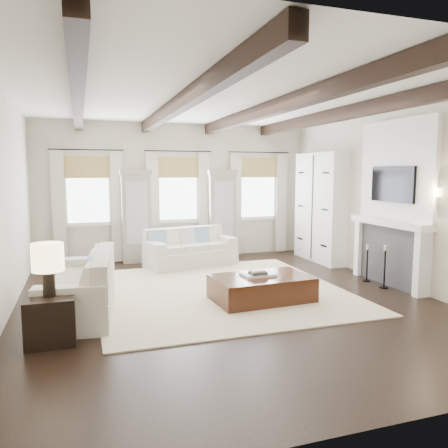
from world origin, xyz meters
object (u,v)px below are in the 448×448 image
object	(u,v)px
sofa_left	(84,289)
side_table_front	(51,319)
side_table_back	(133,250)
sofa_back	(189,251)
ottoman	(261,288)

from	to	relation	value
sofa_left	side_table_front	world-z (taller)	sofa_left
side_table_back	side_table_front	bearing A→B (deg)	-108.46
sofa_left	side_table_back	world-z (taller)	sofa_left
sofa_back	sofa_left	world-z (taller)	sofa_left
sofa_back	ottoman	xyz separation A→B (m)	(0.47, -2.94, -0.13)
sofa_back	sofa_left	size ratio (longest dim) A/B	0.96
sofa_left	side_table_back	distance (m)	3.69
side_table_front	ottoman	bearing A→B (deg)	14.03
ottoman	side_table_front	xyz separation A→B (m)	(-3.12, -0.78, 0.09)
side_table_front	side_table_back	size ratio (longest dim) A/B	1.08
sofa_left	ottoman	world-z (taller)	sofa_left
sofa_back	sofa_left	bearing A→B (deg)	-129.85
sofa_back	side_table_back	world-z (taller)	sofa_back
sofa_back	ottoman	world-z (taller)	sofa_back
ottoman	side_table_front	world-z (taller)	side_table_front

